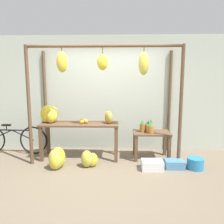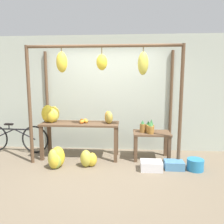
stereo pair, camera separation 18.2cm
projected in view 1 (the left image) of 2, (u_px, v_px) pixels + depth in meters
The scene contains 15 objects.
ground_plane at pixel (103, 173), 4.13m from camera, with size 20.00×20.00×0.00m, color #756651.
shop_wall_back at pixel (107, 94), 5.39m from camera, with size 8.00×0.08×2.80m.
stall_awning at pixel (104, 81), 4.50m from camera, with size 3.11×1.11×2.42m.
display_table_main at pixel (80, 129), 4.84m from camera, with size 1.71×0.58×0.80m.
display_table_side at pixel (151, 138), 4.84m from camera, with size 0.80×0.53×0.60m.
banana_pile_on_table at pixel (50, 115), 4.86m from camera, with size 0.47×0.45×0.39m.
orange_pile at pixel (84, 121), 4.79m from camera, with size 0.20×0.22×0.09m.
pineapple_cluster at pixel (149, 127), 4.77m from camera, with size 0.32×0.34×0.28m.
banana_pile_ground_left at pixel (56, 160), 4.29m from camera, with size 0.39×0.44×0.42m.
banana_pile_ground_right at pixel (89, 159), 4.40m from camera, with size 0.42×0.34×0.34m.
fruit_crate_white at pixel (152, 165), 4.28m from camera, with size 0.42×0.30×0.18m.
blue_bucket at pixel (195, 163), 4.30m from camera, with size 0.32×0.32×0.22m.
parked_bicycle at pixel (12, 139), 5.17m from camera, with size 1.70×0.13×0.71m.
papaya_pile at pixel (109, 117), 4.77m from camera, with size 0.24×0.27×0.27m.
fruit_crate_purple at pixel (174, 164), 4.35m from camera, with size 0.37×0.27×0.16m.
Camera 1 is at (0.31, -3.90, 1.76)m, focal length 35.00 mm.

